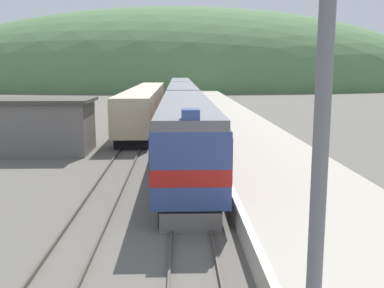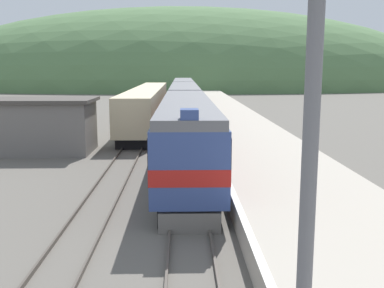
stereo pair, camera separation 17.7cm
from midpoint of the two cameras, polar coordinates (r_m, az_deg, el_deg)
track_main at (r=72.45m, az=-1.04°, el=5.10°), size 1.52×180.00×0.16m
track_siding at (r=72.54m, az=-4.13°, el=5.08°), size 1.52×180.00×0.16m
platform at (r=52.76m, az=4.39°, el=3.75°), size 6.43×140.00×0.92m
distant_hills at (r=134.19m, az=-1.18°, el=7.19°), size 158.75×71.44×45.77m
station_shed at (r=33.24m, az=-19.46°, el=2.26°), size 8.69×4.74×3.78m
express_train_lead_car at (r=25.49m, az=-0.51°, el=1.45°), size 2.94×20.37×4.46m
carriage_second at (r=47.10m, az=-0.89°, el=5.24°), size 2.93×20.87×4.10m
carriage_third at (r=68.80m, az=-1.03°, el=6.65°), size 2.93×20.87×4.10m
siding_train at (r=48.42m, az=-5.52°, el=4.97°), size 2.90×33.38×3.76m
signal_mast_main at (r=5.56m, az=16.15°, el=9.18°), size 2.20×0.42×8.97m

